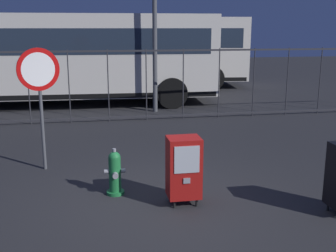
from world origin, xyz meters
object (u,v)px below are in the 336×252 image
(stop_sign, at_px, (39,84))
(bus_far, at_px, (124,48))
(newspaper_box_secondary, at_px, (184,167))
(bus_near, at_px, (58,54))
(fire_hydrant, at_px, (115,173))

(stop_sign, bearing_deg, bus_far, 77.69)
(stop_sign, height_order, bus_far, bus_far)
(newspaper_box_secondary, bearing_deg, bus_far, 89.21)
(bus_near, height_order, bus_far, same)
(fire_hydrant, distance_m, stop_sign, 2.26)
(fire_hydrant, relative_size, bus_near, 0.07)
(fire_hydrant, height_order, bus_far, bus_far)
(newspaper_box_secondary, distance_m, bus_near, 9.29)
(bus_far, bearing_deg, newspaper_box_secondary, -84.96)
(bus_near, bearing_deg, bus_far, 59.85)
(newspaper_box_secondary, height_order, stop_sign, stop_sign)
(fire_hydrant, relative_size, newspaper_box_secondary, 0.73)
(stop_sign, relative_size, bus_far, 0.21)
(fire_hydrant, xyz_separation_m, stop_sign, (-1.21, 1.44, 1.25))
(fire_hydrant, relative_size, bus_far, 0.07)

